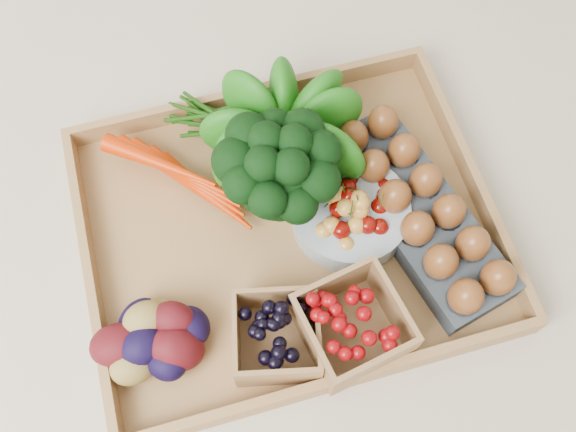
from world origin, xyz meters
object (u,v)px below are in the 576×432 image
object	(u,v)px
cherry_bowl	(350,213)
egg_carton	(417,214)
tray	(288,232)
broccoli	(279,186)

from	to	relation	value
cherry_bowl	egg_carton	world-z (taller)	cherry_bowl
tray	broccoli	world-z (taller)	broccoli
broccoli	egg_carton	distance (m)	0.19
egg_carton	cherry_bowl	bearing A→B (deg)	150.39
tray	broccoli	bearing A→B (deg)	91.85
broccoli	egg_carton	xyz separation A→B (m)	(0.18, -0.07, -0.04)
tray	cherry_bowl	size ratio (longest dim) A/B	3.42
cherry_bowl	egg_carton	xyz separation A→B (m)	(0.09, -0.03, -0.00)
cherry_bowl	tray	bearing A→B (deg)	174.26
cherry_bowl	egg_carton	distance (m)	0.09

